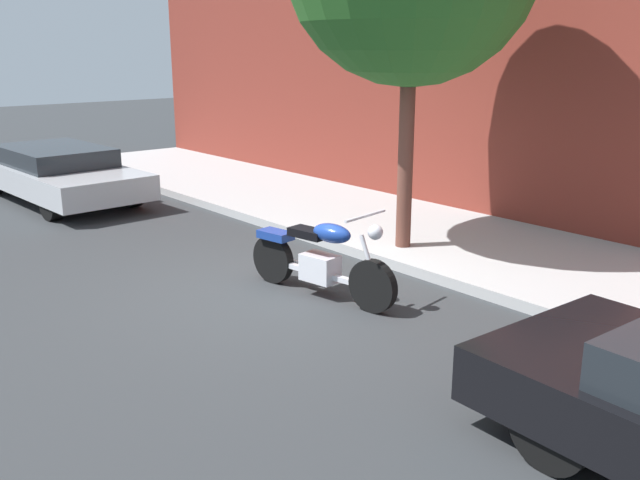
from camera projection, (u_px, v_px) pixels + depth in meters
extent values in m
plane|color=#303335|center=(283.00, 291.00, 8.52)|extent=(60.00, 60.00, 0.00)
cube|color=#ACACAC|center=(450.00, 240.00, 10.47)|extent=(22.15, 3.08, 0.14)
cylinder|color=black|center=(373.00, 286.00, 7.78)|extent=(0.62, 0.20, 0.61)
cylinder|color=black|center=(273.00, 259.00, 8.76)|extent=(0.62, 0.20, 0.61)
cube|color=silver|center=(320.00, 268.00, 8.26)|extent=(0.48, 0.34, 0.32)
cube|color=silver|center=(320.00, 273.00, 8.27)|extent=(1.40, 0.29, 0.06)
ellipsoid|color=navy|center=(332.00, 233.00, 8.02)|extent=(0.55, 0.34, 0.22)
cube|color=black|center=(309.00, 233.00, 8.26)|extent=(0.51, 0.31, 0.10)
cube|color=navy|center=(276.00, 235.00, 8.64)|extent=(0.47, 0.30, 0.10)
cylinder|color=silver|center=(369.00, 261.00, 7.74)|extent=(0.28, 0.09, 0.58)
cylinder|color=silver|center=(365.00, 216.00, 7.64)|extent=(0.14, 0.70, 0.04)
sphere|color=silver|center=(375.00, 232.00, 7.60)|extent=(0.17, 0.17, 0.17)
cylinder|color=silver|center=(313.00, 268.00, 8.56)|extent=(0.80, 0.21, 0.09)
cylinder|color=black|center=(131.00, 190.00, 12.87)|extent=(0.65, 0.25, 0.64)
cylinder|color=black|center=(51.00, 202.00, 11.89)|extent=(0.65, 0.25, 0.64)
cylinder|color=black|center=(66.00, 170.00, 14.92)|extent=(0.65, 0.25, 0.64)
cube|color=#B7BABF|center=(58.00, 177.00, 13.37)|extent=(4.59, 1.96, 0.45)
cube|color=#1E2328|center=(54.00, 157.00, 13.34)|extent=(2.41, 1.66, 0.40)
cylinder|color=black|center=(555.00, 427.00, 4.87)|extent=(0.65, 0.25, 0.64)
cylinder|color=brown|center=(406.00, 147.00, 9.55)|extent=(0.21, 0.21, 3.09)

